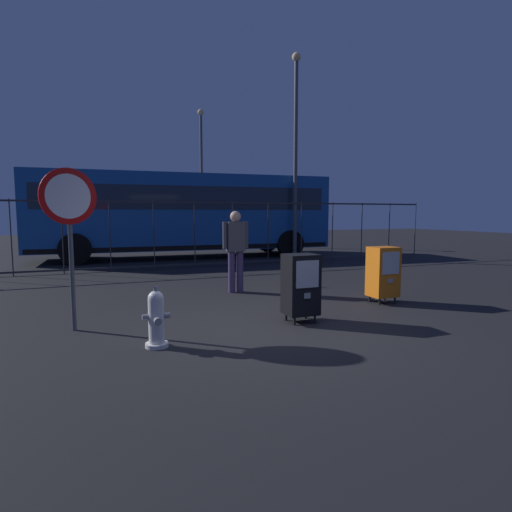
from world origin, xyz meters
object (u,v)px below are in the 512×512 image
at_px(stop_sign, 69,215).
at_px(bus_near, 185,211).
at_px(street_light_near_right, 296,141).
at_px(pedestrian, 236,247).
at_px(street_light_near_left, 201,167).
at_px(newspaper_box_secondary, 383,272).
at_px(fire_hydrant, 156,319).
at_px(newspaper_box_primary, 301,284).
at_px(traffic_cone, 291,274).

bearing_deg(stop_sign, bus_near, 68.74).
bearing_deg(bus_near, street_light_near_right, -22.06).
relative_size(pedestrian, street_light_near_left, 0.25).
height_order(stop_sign, pedestrian, stop_sign).
bearing_deg(street_light_near_right, stop_sign, -134.35).
height_order(newspaper_box_secondary, pedestrian, pedestrian).
bearing_deg(street_light_near_right, fire_hydrant, -126.24).
distance_m(newspaper_box_secondary, bus_near, 9.37).
height_order(street_light_near_left, street_light_near_right, street_light_near_right).
bearing_deg(fire_hydrant, street_light_near_left, 73.62).
bearing_deg(newspaper_box_secondary, newspaper_box_primary, -162.51).
distance_m(fire_hydrant, newspaper_box_secondary, 4.33).
xyz_separation_m(traffic_cone, street_light_near_left, (1.20, 12.53, 3.70)).
relative_size(pedestrian, street_light_near_right, 0.23).
relative_size(fire_hydrant, street_light_near_left, 0.11).
height_order(traffic_cone, street_light_near_right, street_light_near_right).
relative_size(newspaper_box_primary, stop_sign, 0.46).
distance_m(bus_near, street_light_near_left, 6.37).
relative_size(stop_sign, traffic_cone, 4.21).
height_order(newspaper_box_secondary, bus_near, bus_near).
height_order(newspaper_box_secondary, street_light_near_right, street_light_near_right).
distance_m(pedestrian, traffic_cone, 1.58).
distance_m(stop_sign, street_light_near_right, 10.58).
bearing_deg(bus_near, pedestrian, -91.01).
distance_m(newspaper_box_secondary, stop_sign, 5.26).
relative_size(bus_near, street_light_near_right, 1.47).
bearing_deg(newspaper_box_secondary, fire_hydrant, -166.14).
distance_m(fire_hydrant, newspaper_box_primary, 2.23).
height_order(pedestrian, street_light_near_left, street_light_near_left).
relative_size(street_light_near_left, street_light_near_right, 0.94).
height_order(fire_hydrant, street_light_near_left, street_light_near_left).
height_order(bus_near, street_light_near_left, street_light_near_left).
xyz_separation_m(bus_near, street_light_near_left, (2.08, 5.59, 2.25)).
height_order(fire_hydrant, street_light_near_right, street_light_near_right).
xyz_separation_m(stop_sign, traffic_cone, (4.40, 2.11, -1.34)).
bearing_deg(street_light_near_right, pedestrian, -127.21).
bearing_deg(pedestrian, newspaper_box_primary, -87.10).
bearing_deg(newspaper_box_secondary, street_light_near_right, 74.83).
relative_size(newspaper_box_primary, street_light_near_left, 0.15).
relative_size(newspaper_box_primary, street_light_near_right, 0.14).
bearing_deg(bus_near, traffic_cone, -79.69).
height_order(fire_hydrant, newspaper_box_primary, newspaper_box_primary).
xyz_separation_m(newspaper_box_secondary, street_light_near_left, (0.44, 14.75, 3.39)).
bearing_deg(pedestrian, traffic_cone, 10.62).
distance_m(fire_hydrant, street_light_near_right, 11.19).
bearing_deg(street_light_near_left, pedestrian, -101.45).
bearing_deg(bus_near, newspaper_box_secondary, -76.81).
distance_m(newspaper_box_primary, street_light_near_right, 9.73).
distance_m(traffic_cone, bus_near, 7.15).
xyz_separation_m(pedestrian, street_light_near_left, (2.59, 12.79, 3.01)).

